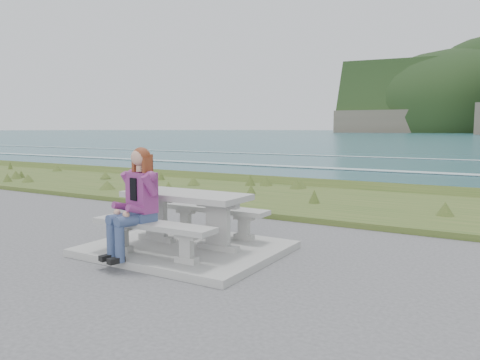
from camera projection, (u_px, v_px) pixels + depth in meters
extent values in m
cube|color=#A1A19C|center=(186.00, 249.00, 6.62)|extent=(2.60, 2.10, 0.10)
cube|color=#A1A19C|center=(157.00, 238.00, 6.88)|extent=(0.62, 0.12, 0.08)
cube|color=#A1A19C|center=(156.00, 218.00, 6.85)|extent=(0.34, 0.09, 0.51)
cube|color=#A1A19C|center=(156.00, 198.00, 6.81)|extent=(0.62, 0.12, 0.08)
cube|color=#A1A19C|center=(218.00, 247.00, 6.33)|extent=(0.62, 0.12, 0.08)
cube|color=#A1A19C|center=(218.00, 226.00, 6.30)|extent=(0.34, 0.09, 0.51)
cube|color=#A1A19C|center=(218.00, 204.00, 6.27)|extent=(0.62, 0.12, 0.08)
cube|color=#A1A19C|center=(186.00, 195.00, 6.53)|extent=(1.80, 0.75, 0.08)
cube|color=#A1A19C|center=(122.00, 248.00, 6.28)|extent=(0.30, 0.12, 0.08)
cube|color=#A1A19C|center=(122.00, 237.00, 6.27)|extent=(0.17, 0.09, 0.22)
cube|color=#A1A19C|center=(122.00, 226.00, 6.25)|extent=(0.30, 0.12, 0.08)
cube|color=#A1A19C|center=(187.00, 260.00, 5.73)|extent=(0.30, 0.12, 0.08)
cube|color=#A1A19C|center=(186.00, 248.00, 5.72)|extent=(0.17, 0.09, 0.22)
cube|color=#A1A19C|center=(186.00, 236.00, 5.70)|extent=(0.30, 0.12, 0.08)
cube|color=#A1A19C|center=(152.00, 225.00, 5.97)|extent=(1.80, 0.35, 0.07)
cube|color=#A1A19C|center=(186.00, 229.00, 7.48)|extent=(0.30, 0.12, 0.08)
cube|color=#A1A19C|center=(186.00, 220.00, 7.46)|extent=(0.17, 0.09, 0.22)
cube|color=#A1A19C|center=(186.00, 211.00, 7.44)|extent=(0.30, 0.12, 0.08)
cube|color=#A1A19C|center=(244.00, 237.00, 6.93)|extent=(0.30, 0.12, 0.08)
cube|color=#A1A19C|center=(244.00, 227.00, 6.91)|extent=(0.17, 0.09, 0.22)
cube|color=#A1A19C|center=(244.00, 217.00, 6.90)|extent=(0.30, 0.12, 0.08)
cube|color=#A1A19C|center=(214.00, 209.00, 7.16)|extent=(1.80, 0.35, 0.07)
cube|color=#2D4D1C|center=(317.00, 203.00, 10.89)|extent=(160.00, 4.50, 0.22)
cube|color=brown|center=(354.00, 190.00, 13.37)|extent=(160.00, 0.80, 2.20)
cube|color=silver|center=(399.00, 215.00, 18.77)|extent=(220.00, 3.00, 0.06)
cube|color=silver|center=(431.00, 192.00, 25.61)|extent=(220.00, 2.00, 0.06)
cube|color=silver|center=(456.00, 174.00, 35.86)|extent=(220.00, 1.40, 0.06)
cube|color=silver|center=(475.00, 160.00, 51.24)|extent=(220.00, 1.00, 0.06)
cube|color=brown|center=(460.00, 122.00, 402.07)|extent=(201.55, 149.04, 18.00)
ellipsoid|color=black|center=(460.00, 118.00, 401.74)|extent=(211.86, 162.91, 117.52)
cube|color=#31496F|center=(127.00, 236.00, 5.93)|extent=(0.51, 0.75, 0.57)
cube|color=#7F2C6E|center=(142.00, 192.00, 6.03)|extent=(0.44, 0.31, 0.52)
sphere|color=tan|center=(140.00, 157.00, 5.97)|extent=(0.22, 0.22, 0.22)
sphere|color=maroon|center=(141.00, 157.00, 5.98)|extent=(0.24, 0.24, 0.24)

